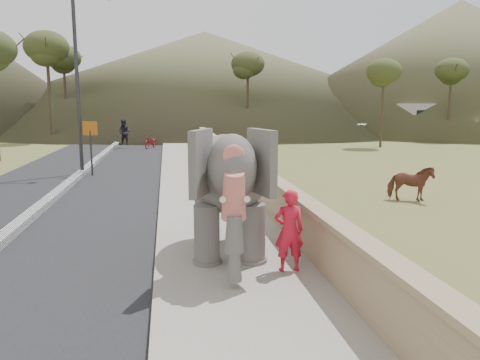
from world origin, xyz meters
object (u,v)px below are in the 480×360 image
Objects in this scene: elephant_and_man at (228,191)px; motorcyclist at (139,137)px; lamppost at (84,64)px; cow at (410,183)px.

elephant_and_man is 24.33m from motorcyclist.
lamppost is at bearing -97.36° from motorcyclist.
elephant_and_man is at bearing -82.50° from motorcyclist.
elephant_and_man reaches higher than cow.
motorcyclist reaches higher than cow.
motorcyclist is at bearing 82.64° from lamppost.
lamppost is 2.68× the size of motorcyclist.
lamppost is at bearing 111.04° from elephant_and_man.
cow is (11.33, -7.60, -4.28)m from lamppost.
lamppost is 14.29m from cow.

